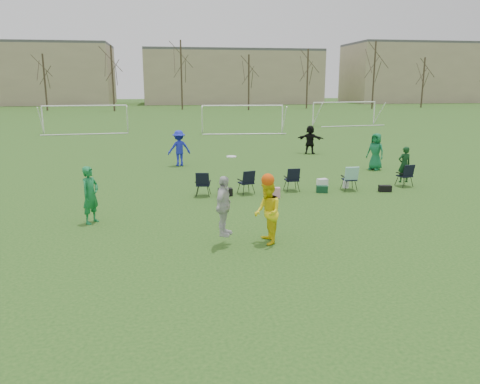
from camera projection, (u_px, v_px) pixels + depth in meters
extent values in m
plane|color=#1F4A17|center=(293.00, 269.00, 11.18)|extent=(260.00, 260.00, 0.00)
imported|color=#15773C|center=(90.00, 195.00, 14.71)|extent=(0.72, 0.80, 1.83)
imported|color=#1924BD|center=(179.00, 148.00, 25.07)|extent=(1.36, 0.97, 1.90)
imported|color=#12663A|center=(376.00, 152.00, 23.90)|extent=(1.02, 1.09, 1.88)
imported|color=black|center=(310.00, 140.00, 29.44)|extent=(1.70, 1.26, 1.78)
imported|color=silver|center=(224.00, 206.00, 12.61)|extent=(0.79, 1.05, 1.65)
imported|color=yellow|center=(267.00, 212.00, 12.82)|extent=(0.68, 0.87, 1.77)
sphere|color=#EA4C0C|center=(268.00, 180.00, 12.61)|extent=(0.35, 0.35, 0.35)
cylinder|color=white|center=(231.00, 157.00, 12.43)|extent=(0.27, 0.27, 0.03)
imported|color=#0E3516|center=(404.00, 164.00, 20.14)|extent=(0.58, 0.40, 1.56)
cube|color=black|center=(225.00, 192.00, 18.46)|extent=(0.57, 0.33, 0.30)
cube|color=pink|center=(276.00, 193.00, 18.15)|extent=(0.37, 0.26, 0.40)
cube|color=#103B22|center=(322.00, 189.00, 19.04)|extent=(0.50, 0.37, 0.28)
cube|color=white|center=(322.00, 182.00, 20.20)|extent=(0.47, 0.38, 0.32)
cylinder|color=white|center=(346.00, 184.00, 19.89)|extent=(0.26, 0.26, 0.30)
cube|color=black|center=(385.00, 188.00, 19.19)|extent=(0.53, 0.33, 0.26)
cube|color=black|center=(203.00, 184.00, 18.41)|extent=(0.70, 0.70, 0.96)
cube|color=black|center=(246.00, 182.00, 18.76)|extent=(0.75, 0.75, 0.96)
cube|color=black|center=(292.00, 179.00, 19.31)|extent=(0.61, 0.61, 0.96)
cube|color=black|center=(349.00, 179.00, 19.43)|extent=(0.62, 0.62, 0.96)
cube|color=black|center=(405.00, 175.00, 20.15)|extent=(0.71, 0.71, 0.96)
cylinder|color=white|center=(43.00, 120.00, 41.24)|extent=(0.12, 0.12, 2.40)
cylinder|color=white|center=(127.00, 118.00, 42.96)|extent=(0.12, 0.12, 2.40)
cylinder|color=white|center=(85.00, 106.00, 41.83)|extent=(7.28, 0.76, 0.12)
cylinder|color=white|center=(202.00, 119.00, 41.99)|extent=(0.12, 0.12, 2.40)
cylinder|color=white|center=(282.00, 119.00, 42.61)|extent=(0.12, 0.12, 2.40)
cylinder|color=white|center=(243.00, 106.00, 42.03)|extent=(7.29, 0.63, 0.12)
cylinder|color=white|center=(313.00, 114.00, 48.86)|extent=(0.12, 0.12, 2.40)
cylinder|color=white|center=(374.00, 113.00, 50.94)|extent=(0.12, 0.12, 2.40)
cylinder|color=white|center=(345.00, 102.00, 49.63)|extent=(7.25, 1.13, 0.12)
cylinder|color=#382B21|center=(45.00, 83.00, 75.61)|extent=(0.28, 0.28, 9.00)
cylinder|color=#382B21|center=(113.00, 79.00, 74.26)|extent=(0.28, 0.28, 10.20)
cylinder|color=#382B21|center=(181.00, 75.00, 78.68)|extent=(0.28, 0.28, 11.40)
cylinder|color=#382B21|center=(249.00, 83.00, 77.74)|extent=(0.28, 0.28, 9.00)
cylinder|color=#382B21|center=(307.00, 79.00, 82.16)|extent=(0.28, 0.28, 10.20)
cylinder|color=#382B21|center=(374.00, 75.00, 80.81)|extent=(0.28, 0.28, 11.40)
cylinder|color=#382B21|center=(423.00, 83.00, 85.63)|extent=(0.28, 0.28, 9.00)
cube|color=tan|center=(7.00, 75.00, 96.87)|extent=(42.00, 16.00, 12.00)
cube|color=tan|center=(232.00, 78.00, 104.12)|extent=(38.00, 16.00, 11.00)
cube|color=tan|center=(412.00, 74.00, 110.43)|extent=(30.00, 16.00, 13.00)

